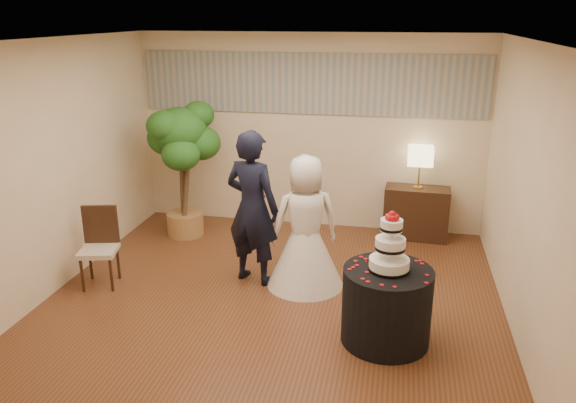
% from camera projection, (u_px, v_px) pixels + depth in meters
% --- Properties ---
extents(floor, '(5.00, 5.00, 0.00)m').
position_uv_depth(floor, '(272.00, 302.00, 6.24)').
color(floor, brown).
rests_on(floor, ground).
extents(ceiling, '(5.00, 5.00, 0.00)m').
position_uv_depth(ceiling, '(269.00, 40.00, 5.34)').
color(ceiling, white).
rests_on(ceiling, wall_back).
extents(wall_back, '(5.00, 0.06, 2.80)m').
position_uv_depth(wall_back, '(310.00, 133.00, 8.11)').
color(wall_back, beige).
rests_on(wall_back, ground).
extents(wall_front, '(5.00, 0.06, 2.80)m').
position_uv_depth(wall_front, '(180.00, 294.00, 3.47)').
color(wall_front, beige).
rests_on(wall_front, ground).
extents(wall_left, '(0.06, 5.00, 2.80)m').
position_uv_depth(wall_left, '(53.00, 168.00, 6.25)').
color(wall_left, beige).
rests_on(wall_left, ground).
extents(wall_right, '(0.06, 5.00, 2.80)m').
position_uv_depth(wall_right, '(527.00, 196.00, 5.32)').
color(wall_right, beige).
rests_on(wall_right, ground).
extents(mural_border, '(4.90, 0.02, 0.85)m').
position_uv_depth(mural_border, '(310.00, 84.00, 7.87)').
color(mural_border, gray).
rests_on(mural_border, wall_back).
extents(groom, '(0.77, 0.62, 1.83)m').
position_uv_depth(groom, '(252.00, 208.00, 6.46)').
color(groom, black).
rests_on(groom, floor).
extents(bride, '(1.17, 1.17, 1.57)m').
position_uv_depth(bride, '(306.00, 222.00, 6.39)').
color(bride, white).
rests_on(bride, floor).
extents(cake_table, '(1.14, 1.14, 0.75)m').
position_uv_depth(cake_table, '(386.00, 306.00, 5.39)').
color(cake_table, black).
rests_on(cake_table, floor).
extents(wedding_cake, '(0.39, 0.39, 0.59)m').
position_uv_depth(wedding_cake, '(391.00, 241.00, 5.17)').
color(wedding_cake, white).
rests_on(wedding_cake, cake_table).
extents(console, '(0.90, 0.43, 0.74)m').
position_uv_depth(console, '(416.00, 213.00, 7.90)').
color(console, '#321E12').
rests_on(console, floor).
extents(table_lamp, '(0.34, 0.34, 0.58)m').
position_uv_depth(table_lamp, '(420.00, 168.00, 7.69)').
color(table_lamp, beige).
rests_on(table_lamp, console).
extents(ficus_tree, '(1.08, 1.08, 1.94)m').
position_uv_depth(ficus_tree, '(182.00, 170.00, 7.81)').
color(ficus_tree, '#245C1D').
rests_on(ficus_tree, floor).
extents(side_chair, '(0.52, 0.53, 0.93)m').
position_uv_depth(side_chair, '(98.00, 249.00, 6.48)').
color(side_chair, '#321E12').
rests_on(side_chair, floor).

